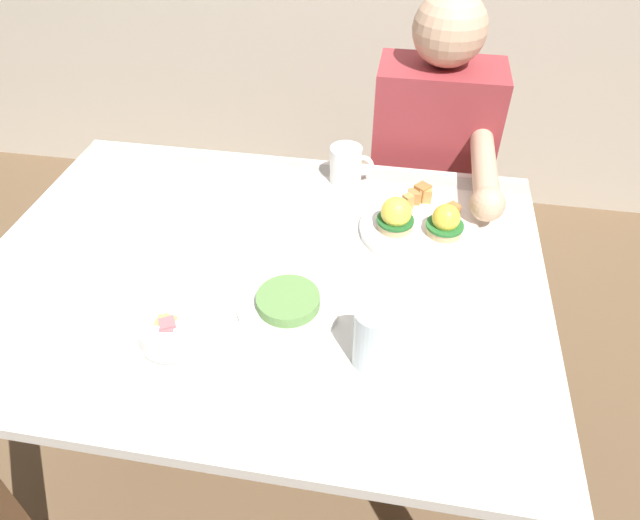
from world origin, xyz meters
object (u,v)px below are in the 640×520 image
object	(u,v)px
eggs_benedict_plate	(419,223)
water_glass_near	(373,340)
fruit_bowl	(171,331)
fork	(164,251)
diner_person	(431,169)
dining_table	(262,302)
coffee_mug	(347,164)
side_plate	(288,304)

from	to	relation	value
eggs_benedict_plate	water_glass_near	size ratio (longest dim) A/B	2.17
fruit_bowl	fork	xyz separation A→B (m)	(-0.11, 0.24, -0.03)
eggs_benedict_plate	fruit_bowl	size ratio (longest dim) A/B	2.25
fork	diner_person	xyz separation A→B (m)	(0.58, 0.59, -0.09)
diner_person	dining_table	bearing A→B (deg)	-120.87
coffee_mug	water_glass_near	world-z (taller)	water_glass_near
fruit_bowl	coffee_mug	world-z (taller)	coffee_mug
fruit_bowl	fork	size ratio (longest dim) A/B	0.87
fork	dining_table	bearing A→B (deg)	-3.43
eggs_benedict_plate	water_glass_near	xyz separation A→B (m)	(-0.07, -0.39, 0.03)
eggs_benedict_plate	fork	world-z (taller)	eggs_benedict_plate
fruit_bowl	diner_person	distance (m)	0.96
coffee_mug	fork	world-z (taller)	coffee_mug
dining_table	water_glass_near	size ratio (longest dim) A/B	9.62
diner_person	fork	bearing A→B (deg)	-134.51
fruit_bowl	eggs_benedict_plate	bearing A→B (deg)	43.41
eggs_benedict_plate	coffee_mug	bearing A→B (deg)	136.32
fruit_bowl	side_plate	world-z (taller)	fruit_bowl
dining_table	side_plate	bearing A→B (deg)	-51.26
coffee_mug	side_plate	world-z (taller)	coffee_mug
fork	water_glass_near	xyz separation A→B (m)	(0.48, -0.22, 0.05)
fruit_bowl	diner_person	world-z (taller)	diner_person
eggs_benedict_plate	side_plate	world-z (taller)	eggs_benedict_plate
dining_table	coffee_mug	bearing A→B (deg)	69.23
coffee_mug	water_glass_near	bearing A→B (deg)	-77.74
coffee_mug	water_glass_near	xyz separation A→B (m)	(0.12, -0.57, 0.01)
eggs_benedict_plate	fork	size ratio (longest dim) A/B	1.95
coffee_mug	fork	xyz separation A→B (m)	(-0.36, -0.35, -0.05)
side_plate	diner_person	size ratio (longest dim) A/B	0.18
eggs_benedict_plate	side_plate	xyz separation A→B (m)	(-0.24, -0.29, -0.01)
coffee_mug	water_glass_near	size ratio (longest dim) A/B	0.89
diner_person	eggs_benedict_plate	bearing A→B (deg)	-94.36
coffee_mug	dining_table	bearing A→B (deg)	-110.77
fork	coffee_mug	bearing A→B (deg)	44.43
coffee_mug	eggs_benedict_plate	bearing A→B (deg)	-43.68
eggs_benedict_plate	fork	distance (m)	0.57
fruit_bowl	side_plate	size ratio (longest dim) A/B	0.60
eggs_benedict_plate	side_plate	distance (m)	0.38
dining_table	coffee_mug	size ratio (longest dim) A/B	10.77
coffee_mug	diner_person	xyz separation A→B (m)	(0.22, 0.24, -0.14)
fruit_bowl	diner_person	size ratio (longest dim) A/B	0.11
eggs_benedict_plate	coffee_mug	distance (m)	0.26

